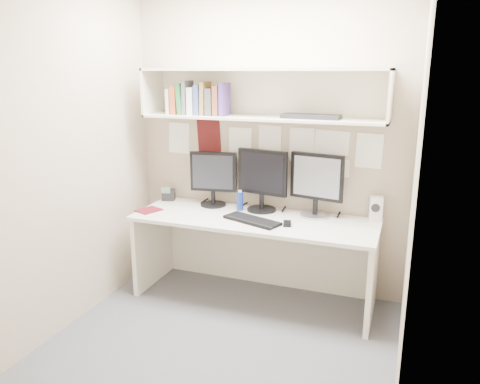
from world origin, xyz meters
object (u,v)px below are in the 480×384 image
(monitor_center, at_px, (262,178))
(speaker, at_px, (376,209))
(monitor_left, at_px, (213,177))
(maroon_notebook, at_px, (149,210))
(desk_phone, at_px, (168,195))
(keyboard, at_px, (252,220))
(monitor_right, at_px, (316,183))
(desk, at_px, (254,259))

(monitor_center, distance_m, speaker, 0.96)
(monitor_left, distance_m, maroon_notebook, 0.63)
(maroon_notebook, distance_m, desk_phone, 0.37)
(monitor_center, bearing_deg, keyboard, -76.05)
(monitor_right, relative_size, desk_phone, 3.93)
(desk, bearing_deg, monitor_right, 25.43)
(desk, distance_m, maroon_notebook, 0.99)
(speaker, bearing_deg, monitor_right, 177.39)
(desk, distance_m, speaker, 1.08)
(keyboard, distance_m, maroon_notebook, 0.93)
(monitor_center, xyz_separation_m, maroon_notebook, (-0.91, -0.36, -0.28))
(monitor_center, relative_size, keyboard, 1.10)
(desk, distance_m, monitor_left, 0.81)
(keyboard, relative_size, maroon_notebook, 2.45)
(desk_phone, bearing_deg, monitor_center, -16.82)
(monitor_right, distance_m, desk_phone, 1.40)
(keyboard, bearing_deg, desk, 120.33)
(keyboard, height_order, speaker, speaker)
(monitor_right, bearing_deg, desk_phone, -169.67)
(monitor_left, distance_m, speaker, 1.41)
(keyboard, bearing_deg, speaker, 43.14)
(monitor_right, height_order, keyboard, monitor_right)
(speaker, bearing_deg, monitor_center, 174.44)
(monitor_right, distance_m, speaker, 0.52)
(desk_phone, bearing_deg, monitor_right, -16.63)
(monitor_left, distance_m, monitor_center, 0.45)
(desk, bearing_deg, speaker, 15.99)
(speaker, bearing_deg, keyboard, -166.19)
(maroon_notebook, bearing_deg, monitor_right, 35.91)
(desk, height_order, keyboard, keyboard)
(desk, height_order, monitor_left, monitor_left)
(speaker, bearing_deg, desk, -172.62)
(keyboard, relative_size, speaker, 2.42)
(desk, height_order, speaker, speaker)
(monitor_right, xyz_separation_m, desk_phone, (-1.38, 0.01, -0.23))
(monitor_left, bearing_deg, monitor_right, -10.01)
(maroon_notebook, bearing_deg, monitor_left, 59.36)
(keyboard, xyz_separation_m, maroon_notebook, (-0.93, -0.03, -0.01))
(keyboard, bearing_deg, monitor_right, 57.43)
(speaker, relative_size, desk_phone, 1.48)
(desk, xyz_separation_m, keyboard, (0.02, -0.11, 0.38))
(maroon_notebook, bearing_deg, desk_phone, 112.37)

